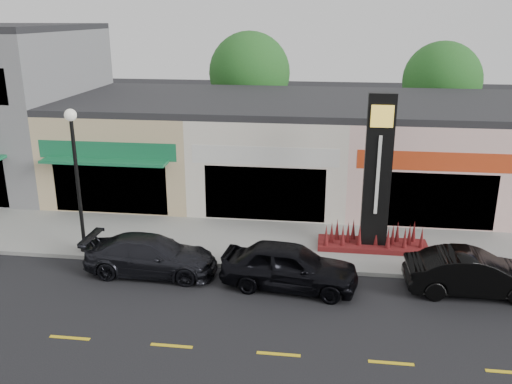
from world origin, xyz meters
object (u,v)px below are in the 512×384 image
pylon_sign (376,196)px  car_black_sedan (289,266)px  car_black_conv (473,273)px  lamp_west_near (76,167)px  car_dark_sedan (151,255)px

pylon_sign → car_black_sedan: pylon_sign is taller
car_black_conv → car_black_sedan: bearing=91.8°
pylon_sign → car_black_conv: 4.50m
lamp_west_near → car_black_conv: lamp_west_near is taller
lamp_west_near → pylon_sign: bearing=8.8°
pylon_sign → car_dark_sedan: 8.61m
lamp_west_near → car_black_sedan: size_ratio=1.19×
lamp_west_near → car_dark_sedan: size_ratio=1.16×
pylon_sign → car_black_sedan: size_ratio=1.31×
pylon_sign → car_black_sedan: (-3.00, -3.32, -1.49)m
pylon_sign → car_dark_sedan: size_ratio=1.28×
lamp_west_near → pylon_sign: 11.19m
pylon_sign → car_black_conv: bearing=-44.3°
lamp_west_near → car_black_conv: bearing=-5.1°
car_black_sedan → car_black_conv: 6.03m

